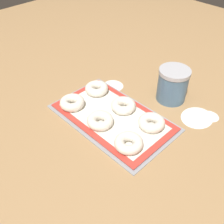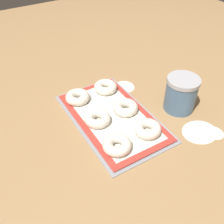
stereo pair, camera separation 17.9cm
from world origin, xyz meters
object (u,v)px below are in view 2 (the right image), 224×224
Objects in this scene: baking_tray at (112,117)px; bagel_front_left at (78,97)px; bagel_front_center at (97,118)px; bagel_back_left at (106,87)px; bagel_front_right at (117,145)px; bagel_back_right at (147,129)px; flour_canister at (181,94)px; bagel_back_center at (126,108)px.

baking_tray is 0.17m from bagel_front_left.
bagel_front_left is at bearing -177.11° from bagel_front_center.
bagel_back_left is at bearing 141.45° from bagel_front_center.
bagel_front_right is 0.13m from bagel_back_right.
bagel_back_right is at bearing -74.06° from flour_canister.
baking_tray is at bearing -156.87° from bagel_back_right.
bagel_front_left is 1.00× the size of bagel_front_center.
bagel_front_right and bagel_back_left have the same top height.
bagel_back_center is 0.71× the size of flour_canister.
baking_tray is 0.17m from bagel_back_left.
baking_tray is 3.37× the size of flour_canister.
bagel_back_left reaches higher than baking_tray.
flour_canister reaches higher than bagel_front_left.
bagel_back_center is (0.01, 0.06, 0.02)m from baking_tray.
bagel_front_left is at bearing -155.58° from bagel_back_right.
bagel_front_right is 0.19m from bagel_back_center.
bagel_front_right is 0.71× the size of flour_canister.
bagel_back_left is (-0.00, 0.13, 0.00)m from bagel_front_left.
bagel_front_right reaches higher than baking_tray.
bagel_front_center reaches higher than baking_tray.
bagel_back_left is (-0.31, 0.13, 0.00)m from bagel_front_right.
baking_tray is 0.16m from bagel_back_right.
bagel_front_center and bagel_back_right have the same top height.
bagel_front_left is at bearing -140.56° from bagel_back_center.
bagel_back_center reaches higher than baking_tray.
bagel_front_center is at bearing -138.10° from bagel_back_right.
bagel_back_left is 0.32m from flour_canister.
baking_tray is 0.28m from flour_canister.
bagel_front_left is at bearing -125.55° from flour_canister.
bagel_back_left is at bearing 90.99° from bagel_front_left.
bagel_back_right is at bearing 0.24° from bagel_back_left.
baking_tray is 0.17m from bagel_front_right.
baking_tray is 4.78× the size of bagel_front_left.
flour_canister is (-0.07, 0.33, 0.04)m from bagel_front_right.
bagel_front_left is 1.00× the size of bagel_back_center.
bagel_back_right is (0.30, 0.00, 0.00)m from bagel_back_left.
bagel_front_left and bagel_front_center have the same top height.
flour_canister reaches higher than bagel_back_center.
bagel_front_left is 0.13m from bagel_back_left.
bagel_back_center is at bearing 82.70° from baking_tray.
bagel_front_right is at bearing -25.08° from baking_tray.
flour_canister is (0.24, 0.20, 0.04)m from bagel_back_left.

